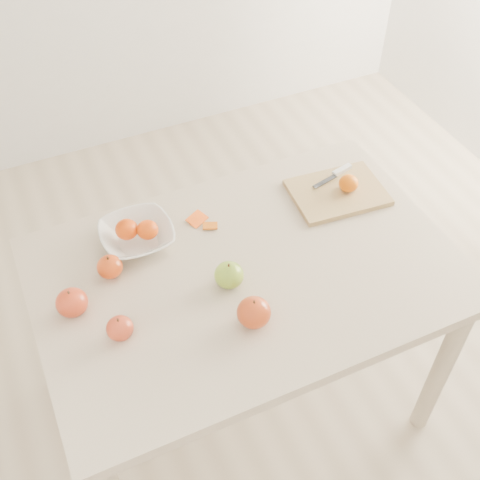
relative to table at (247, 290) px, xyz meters
name	(u,v)px	position (x,y,z in m)	size (l,w,h in m)	color
ground	(245,399)	(0.00, 0.00, -0.65)	(3.50, 3.50, 0.00)	#C6B293
table	(247,290)	(0.00, 0.00, 0.00)	(1.20, 0.80, 0.75)	beige
cutting_board	(337,192)	(0.40, 0.17, 0.11)	(0.29, 0.21, 0.02)	tan
board_tangerine	(349,183)	(0.43, 0.16, 0.14)	(0.06, 0.06, 0.05)	#C85E07
fruit_bowl	(137,236)	(-0.25, 0.23, 0.13)	(0.21, 0.21, 0.05)	white
bowl_tangerine_near	(127,229)	(-0.28, 0.24, 0.15)	(0.07, 0.07, 0.06)	#C94707
bowl_tangerine_far	(147,230)	(-0.22, 0.21, 0.15)	(0.06, 0.06, 0.06)	#D64107
orange_peel_a	(197,220)	(-0.06, 0.24, 0.10)	(0.06, 0.04, 0.00)	#ED5410
orange_peel_b	(210,226)	(-0.03, 0.20, 0.10)	(0.04, 0.04, 0.00)	#C85A0E
paring_knife	(339,172)	(0.44, 0.24, 0.12)	(0.17, 0.06, 0.01)	white
apple_green	(229,275)	(-0.07, -0.03, 0.14)	(0.08, 0.08, 0.07)	#5A8621
apple_red_a	(110,267)	(-0.36, 0.14, 0.13)	(0.07, 0.07, 0.07)	#9F1504
apple_red_d	(120,328)	(-0.39, -0.07, 0.13)	(0.07, 0.07, 0.06)	maroon
apple_red_b	(72,303)	(-0.49, 0.05, 0.14)	(0.09, 0.09, 0.08)	#940D03
apple_red_c	(254,312)	(-0.06, -0.18, 0.14)	(0.09, 0.09, 0.08)	maroon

